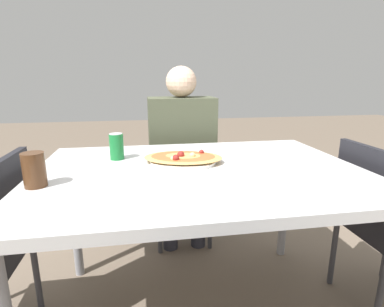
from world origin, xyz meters
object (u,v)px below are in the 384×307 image
object	(u,v)px
chair_side_right	(381,218)
person_seated	(182,144)
dining_table	(200,183)
chair_far_seated	(180,172)
soda_can	(117,146)
pizza_main	(183,158)
drink_glass	(34,170)

from	to	relation	value
chair_side_right	person_seated	distance (m)	1.18
dining_table	person_seated	bearing A→B (deg)	88.51
chair_far_seated	chair_side_right	xyz separation A→B (m)	(0.87, -0.88, 0.00)
soda_can	pizza_main	bearing A→B (deg)	-19.93
chair_side_right	drink_glass	world-z (taller)	drink_glass
dining_table	drink_glass	world-z (taller)	drink_glass
pizza_main	soda_can	xyz separation A→B (m)	(-0.30, 0.11, 0.04)
dining_table	drink_glass	distance (m)	0.65
chair_side_right	pizza_main	bearing A→B (deg)	-99.55
soda_can	drink_glass	distance (m)	0.42
person_seated	pizza_main	size ratio (longest dim) A/B	2.99
chair_side_right	person_seated	world-z (taller)	person_seated
chair_far_seated	person_seated	size ratio (longest dim) A/B	0.69
dining_table	soda_can	xyz separation A→B (m)	(-0.36, 0.22, 0.13)
chair_side_right	person_seated	xyz separation A→B (m)	(-0.87, 0.77, 0.23)
person_seated	dining_table	bearing A→B (deg)	88.51
chair_side_right	pizza_main	world-z (taller)	chair_side_right
dining_table	soda_can	size ratio (longest dim) A/B	11.14
chair_far_seated	drink_glass	distance (m)	1.19
chair_side_right	person_seated	size ratio (longest dim) A/B	0.69
chair_far_seated	soda_can	distance (m)	0.80
person_seated	chair_far_seated	bearing A→B (deg)	-90.00
soda_can	drink_glass	bearing A→B (deg)	-128.42
person_seated	soda_can	size ratio (longest dim) A/B	9.71
pizza_main	drink_glass	distance (m)	0.61
dining_table	soda_can	world-z (taller)	soda_can
chair_far_seated	soda_can	world-z (taller)	soda_can
chair_far_seated	pizza_main	xyz separation A→B (m)	(-0.08, -0.72, 0.30)
soda_can	chair_far_seated	bearing A→B (deg)	57.91
soda_can	drink_glass	size ratio (longest dim) A/B	1.00
chair_far_seated	drink_glass	xyz separation A→B (m)	(-0.64, -0.94, 0.35)
pizza_main	soda_can	distance (m)	0.33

